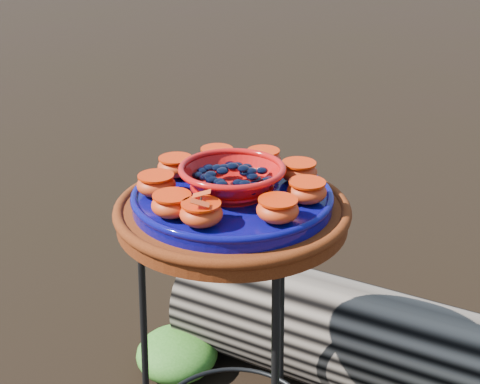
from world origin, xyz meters
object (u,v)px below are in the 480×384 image
Objects in this scene: cobalt_plate at (232,199)px; red_bowl at (232,180)px; plant_stand at (233,358)px; driftwood_log at (478,377)px; terracotta_saucer at (232,213)px.

red_bowl is at bearing 0.00° from cobalt_plate.
cobalt_plate is (0.00, 0.00, 0.40)m from plant_stand.
driftwood_log is (0.44, 0.50, -0.59)m from cobalt_plate.
red_bowl reaches higher than driftwood_log.
red_bowl reaches higher than plant_stand.
plant_stand is 0.69m from driftwood_log.
terracotta_saucer is 0.87m from driftwood_log.
plant_stand is 1.74× the size of cobalt_plate.
cobalt_plate reaches higher than driftwood_log.
cobalt_plate is at bearing 0.00° from red_bowl.
plant_stand is 0.37m from terracotta_saucer.
plant_stand is 0.44m from red_bowl.
red_bowl is (0.00, 0.00, 0.07)m from terracotta_saucer.
red_bowl is (0.00, 0.00, 0.44)m from plant_stand.
terracotta_saucer is 0.03m from cobalt_plate.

